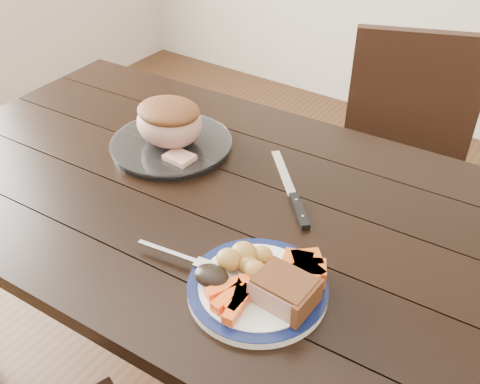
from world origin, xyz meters
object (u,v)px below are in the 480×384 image
Objects in this scene: dining_table at (218,224)px; fork at (183,257)px; serving_platter at (171,146)px; pork_slice at (284,290)px; dinner_plate at (257,289)px; carving_knife at (295,201)px; roast_joint at (169,123)px; chair_far at (404,162)px.

dining_table is 0.27m from fork.
serving_platter is 1.76× the size of fork.
pork_slice is at bearing -4.04° from fork.
serving_platter is (-0.47, 0.30, 0.00)m from dinner_plate.
fork is at bearing -58.74° from carving_knife.
fork is at bearing -46.71° from serving_platter.
fork is at bearing -172.02° from dinner_plate.
serving_platter is 0.61m from pork_slice.
roast_joint is (-0.47, 0.30, 0.07)m from dinner_plate.
carving_knife is at bearing 63.30° from chair_far.
serving_platter is (-0.45, -0.64, 0.23)m from chair_far.
chair_far is at bearing 72.85° from dining_table.
dinner_plate is at bearing -39.77° from dining_table.
chair_far is at bearing 91.35° from dinner_plate.
chair_far is at bearing 55.09° from roast_joint.
carving_knife is at bearing 23.59° from dining_table.
chair_far is 3.50× the size of dinner_plate.
chair_far is at bearing 94.92° from pork_slice.
pork_slice is (0.31, -0.21, 0.14)m from dining_table.
roast_joint reaches higher than pork_slice.
fork is 0.72× the size of carving_knife.
chair_far is 0.81m from serving_platter.
dining_table is at bearing 140.23° from dinner_plate.
dining_table is at bearing -23.24° from serving_platter.
chair_far is 0.98m from pork_slice.
roast_joint is at bearing 156.76° from dining_table.
carving_knife is (-0.08, 0.28, -0.00)m from dinner_plate.
dinner_plate is 1.07× the size of carving_knife.
pork_slice is 0.42× the size of carving_knife.
carving_knife is (0.17, 0.07, 0.10)m from dining_table.
dining_table is at bearing 101.78° from fork.
dining_table is 9.14× the size of roast_joint.
dinner_plate reaches higher than dining_table.
roast_joint reaches higher than fork.
roast_joint is (0.00, 0.00, 0.07)m from serving_platter.
roast_joint is 0.73× the size of carving_knife.
dinner_plate is 0.56m from roast_joint.
dinner_plate is 0.29m from carving_knife.
roast_joint reaches higher than dining_table.
fork reaches higher than dinner_plate.
pork_slice reaches higher than fork.
chair_far is 0.83m from roast_joint.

